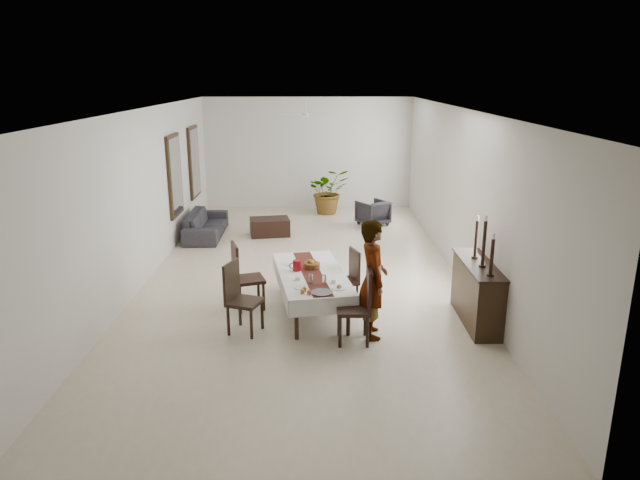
% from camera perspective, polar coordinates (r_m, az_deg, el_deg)
% --- Properties ---
extents(floor, '(6.00, 12.00, 0.00)m').
position_cam_1_polar(floor, '(11.26, -1.63, -3.50)').
color(floor, beige).
rests_on(floor, ground).
extents(ceiling, '(6.00, 12.00, 0.02)m').
position_cam_1_polar(ceiling, '(10.62, -1.77, 12.98)').
color(ceiling, white).
rests_on(ceiling, wall_back).
extents(wall_back, '(6.00, 0.02, 3.20)m').
position_cam_1_polar(wall_back, '(16.74, -1.21, 8.65)').
color(wall_back, silver).
rests_on(wall_back, floor).
extents(wall_front, '(6.00, 0.02, 3.20)m').
position_cam_1_polar(wall_front, '(5.10, -3.29, -9.28)').
color(wall_front, silver).
rests_on(wall_front, floor).
extents(wall_left, '(0.02, 12.00, 3.20)m').
position_cam_1_polar(wall_left, '(11.30, -17.13, 4.28)').
color(wall_left, silver).
rests_on(wall_left, floor).
extents(wall_right, '(0.02, 12.00, 3.20)m').
position_cam_1_polar(wall_right, '(11.16, 13.94, 4.38)').
color(wall_right, silver).
rests_on(wall_right, floor).
extents(dining_table_top, '(1.24, 2.26, 0.04)m').
position_cam_1_polar(dining_table_top, '(9.36, -0.86, -3.44)').
color(dining_table_top, black).
rests_on(dining_table_top, table_leg_fl).
extents(table_leg_fl, '(0.07, 0.07, 0.62)m').
position_cam_1_polar(table_leg_fl, '(8.50, -2.36, -7.98)').
color(table_leg_fl, black).
rests_on(table_leg_fl, floor).
extents(table_leg_fr, '(0.07, 0.07, 0.62)m').
position_cam_1_polar(table_leg_fr, '(8.63, 2.85, -7.60)').
color(table_leg_fr, black).
rests_on(table_leg_fr, floor).
extents(table_leg_bl, '(0.07, 0.07, 0.62)m').
position_cam_1_polar(table_leg_bl, '(10.38, -3.91, -3.45)').
color(table_leg_bl, black).
rests_on(table_leg_bl, floor).
extents(table_leg_br, '(0.07, 0.07, 0.62)m').
position_cam_1_polar(table_leg_br, '(10.48, 0.36, -3.20)').
color(table_leg_br, black).
rests_on(table_leg_br, floor).
extents(tablecloth_top, '(1.43, 2.44, 0.01)m').
position_cam_1_polar(tablecloth_top, '(9.36, -0.86, -3.29)').
color(tablecloth_top, silver).
rests_on(tablecloth_top, dining_table_top).
extents(tablecloth_drape_left, '(0.40, 2.27, 0.27)m').
position_cam_1_polar(tablecloth_drape_left, '(9.33, -4.02, -4.22)').
color(tablecloth_drape_left, white).
rests_on(tablecloth_drape_left, dining_table_top).
extents(tablecloth_drape_right, '(0.40, 2.27, 0.27)m').
position_cam_1_polar(tablecloth_drape_right, '(9.49, 2.25, -3.84)').
color(tablecloth_drape_right, white).
rests_on(tablecloth_drape_right, dining_table_top).
extents(tablecloth_drape_near, '(1.04, 0.19, 0.27)m').
position_cam_1_polar(tablecloth_drape_near, '(8.35, 0.43, -6.70)').
color(tablecloth_drape_near, white).
rests_on(tablecloth_drape_near, dining_table_top).
extents(tablecloth_drape_far, '(1.04, 0.19, 0.27)m').
position_cam_1_polar(tablecloth_drape_far, '(10.47, -1.88, -1.90)').
color(tablecloth_drape_far, white).
rests_on(tablecloth_drape_far, dining_table_top).
extents(table_runner, '(0.69, 2.25, 0.00)m').
position_cam_1_polar(table_runner, '(9.35, -0.86, -3.25)').
color(table_runner, '#572118').
rests_on(table_runner, tablecloth_top).
extents(red_pitcher, '(0.15, 0.15, 0.18)m').
position_cam_1_polar(red_pitcher, '(9.42, -2.33, -2.56)').
color(red_pitcher, maroon).
rests_on(red_pitcher, tablecloth_top).
extents(pitcher_handle, '(0.11, 0.04, 0.11)m').
position_cam_1_polar(pitcher_handle, '(9.41, -2.79, -2.59)').
color(pitcher_handle, '#98100B').
rests_on(pitcher_handle, red_pitcher).
extents(wine_glass_near, '(0.06, 0.06, 0.15)m').
position_cam_1_polar(wine_glass_near, '(8.81, 0.44, -3.99)').
color(wine_glass_near, white).
rests_on(wine_glass_near, tablecloth_top).
extents(wine_glass_mid, '(0.06, 0.06, 0.15)m').
position_cam_1_polar(wine_glass_mid, '(8.86, -0.92, -3.87)').
color(wine_glass_mid, silver).
rests_on(wine_glass_mid, tablecloth_top).
extents(teacup_right, '(0.08, 0.08, 0.05)m').
position_cam_1_polar(teacup_right, '(8.90, 1.40, -4.12)').
color(teacup_right, white).
rests_on(teacup_right, saucer_right).
extents(saucer_right, '(0.13, 0.13, 0.01)m').
position_cam_1_polar(saucer_right, '(8.90, 1.40, -4.25)').
color(saucer_right, white).
rests_on(saucer_right, tablecloth_top).
extents(teacup_left, '(0.08, 0.08, 0.05)m').
position_cam_1_polar(teacup_left, '(9.02, -2.22, -3.85)').
color(teacup_left, silver).
rests_on(teacup_left, saucer_left).
extents(saucer_left, '(0.13, 0.13, 0.01)m').
position_cam_1_polar(saucer_left, '(9.02, -2.22, -3.97)').
color(saucer_left, white).
rests_on(saucer_left, tablecloth_top).
extents(plate_near_right, '(0.21, 0.21, 0.01)m').
position_cam_1_polar(plate_near_right, '(8.66, 1.93, -4.84)').
color(plate_near_right, white).
rests_on(plate_near_right, tablecloth_top).
extents(bread_near_right, '(0.08, 0.08, 0.08)m').
position_cam_1_polar(bread_near_right, '(8.65, 1.93, -4.69)').
color(bread_near_right, tan).
rests_on(bread_near_right, plate_near_right).
extents(plate_near_left, '(0.21, 0.21, 0.01)m').
position_cam_1_polar(plate_near_left, '(8.69, -1.89, -4.76)').
color(plate_near_left, silver).
rests_on(plate_near_left, tablecloth_top).
extents(plate_far_left, '(0.21, 0.21, 0.01)m').
position_cam_1_polar(plate_far_left, '(9.77, -2.98, -2.38)').
color(plate_far_left, white).
rests_on(plate_far_left, tablecloth_top).
extents(serving_tray, '(0.32, 0.32, 0.02)m').
position_cam_1_polar(serving_tray, '(8.49, 0.17, -5.27)').
color(serving_tray, '#3F3F44').
rests_on(serving_tray, tablecloth_top).
extents(jam_jar_a, '(0.06, 0.06, 0.07)m').
position_cam_1_polar(jam_jar_a, '(8.42, -1.11, -5.27)').
color(jam_jar_a, '#925015').
rests_on(jam_jar_a, tablecloth_top).
extents(jam_jar_b, '(0.06, 0.06, 0.07)m').
position_cam_1_polar(jam_jar_b, '(8.46, -1.77, -5.17)').
color(jam_jar_b, '#905514').
rests_on(jam_jar_b, tablecloth_top).
extents(jam_jar_c, '(0.06, 0.06, 0.07)m').
position_cam_1_polar(jam_jar_c, '(8.55, -1.56, -4.94)').
color(jam_jar_c, '#944D15').
rests_on(jam_jar_c, tablecloth_top).
extents(fruit_basket, '(0.27, 0.27, 0.09)m').
position_cam_1_polar(fruit_basket, '(9.55, -0.82, -2.55)').
color(fruit_basket, brown).
rests_on(fruit_basket, tablecloth_top).
extents(fruit_red, '(0.08, 0.08, 0.08)m').
position_cam_1_polar(fruit_red, '(9.55, -0.68, -2.13)').
color(fruit_red, '#9B130F').
rests_on(fruit_red, fruit_basket).
extents(fruit_green, '(0.07, 0.07, 0.07)m').
position_cam_1_polar(fruit_green, '(9.55, -1.05, -2.14)').
color(fruit_green, '#567723').
rests_on(fruit_green, fruit_basket).
extents(fruit_yellow, '(0.07, 0.07, 0.07)m').
position_cam_1_polar(fruit_yellow, '(9.49, -0.77, -2.26)').
color(fruit_yellow, gold).
rests_on(fruit_yellow, fruit_basket).
extents(chair_right_near_seat, '(0.48, 0.48, 0.05)m').
position_cam_1_polar(chair_right_near_seat, '(8.37, 3.34, -6.96)').
color(chair_right_near_seat, black).
rests_on(chair_right_near_seat, chair_right_near_leg_fl).
extents(chair_right_near_leg_fl, '(0.05, 0.05, 0.48)m').
position_cam_1_polar(chair_right_near_leg_fl, '(8.32, 4.77, -9.17)').
color(chair_right_near_leg_fl, black).
rests_on(chair_right_near_leg_fl, floor).
extents(chair_right_near_leg_fr, '(0.05, 0.05, 0.48)m').
position_cam_1_polar(chair_right_near_leg_fr, '(8.67, 4.53, -8.05)').
color(chair_right_near_leg_fr, black).
rests_on(chair_right_near_leg_fr, floor).
extents(chair_right_near_leg_bl, '(0.05, 0.05, 0.48)m').
position_cam_1_polar(chair_right_near_leg_bl, '(8.29, 2.02, -9.21)').
color(chair_right_near_leg_bl, black).
rests_on(chair_right_near_leg_bl, floor).
extents(chair_right_near_leg_br, '(0.05, 0.05, 0.48)m').
position_cam_1_polar(chair_right_near_leg_br, '(8.65, 1.90, -8.09)').
color(chair_right_near_leg_br, black).
rests_on(chair_right_near_leg_br, floor).
extents(chair_right_near_back, '(0.05, 0.48, 0.61)m').
position_cam_1_polar(chair_right_near_back, '(8.27, 4.89, -4.85)').
color(chair_right_near_back, black).
rests_on(chair_right_near_back, chair_right_near_seat).
extents(chair_right_far_seat, '(0.53, 0.53, 0.05)m').
position_cam_1_polar(chair_right_far_seat, '(9.65, 2.41, -4.19)').
color(chair_right_far_seat, black).
rests_on(chair_right_far_seat, chair_right_far_leg_fl).
extents(chair_right_far_leg_fl, '(0.05, 0.05, 0.41)m').
position_cam_1_polar(chair_right_far_leg_fl, '(9.65, 3.72, -5.67)').
color(chair_right_far_leg_fl, black).
rests_on(chair_right_far_leg_fl, floor).
extents(chair_right_far_leg_fr, '(0.05, 0.05, 0.41)m').
position_cam_1_polar(chair_right_far_leg_fr, '(9.94, 2.93, -4.99)').
color(chair_right_far_leg_fr, black).
rests_on(chair_right_far_leg_fr, floor).
extents(chair_right_far_leg_bl, '(0.05, 0.05, 0.41)m').
position_cam_1_polar(chair_right_far_leg_bl, '(9.52, 1.83, -5.94)').
color(chair_right_far_leg_bl, black).
rests_on(chair_right_far_leg_bl, floor).
extents(chair_right_far_leg_br, '(0.05, 0.05, 0.41)m').
position_cam_1_polar(chair_right_far_leg_br, '(9.82, 1.09, -5.24)').
color(chair_right_far_leg_br, black).
rests_on(chair_right_far_leg_br, floor).
extents(chair_right_far_back, '(0.18, 0.40, 0.53)m').
position_cam_1_polar(chair_right_far_back, '(9.62, 3.48, -2.46)').
color(chair_right_far_back, black).
rests_on(chair_right_far_back, chair_right_far_seat).
extents(chair_left_near_seat, '(0.60, 0.60, 0.05)m').
position_cam_1_polar(chair_left_near_seat, '(8.73, -7.53, -6.18)').
color(chair_left_near_seat, black).
rests_on(chair_left_near_seat, chair_left_near_leg_fl).
extents(chair_left_near_leg_fl, '(0.06, 0.06, 0.46)m').
position_cam_1_polar(chair_left_near_leg_fl, '(9.07, -8.01, -7.09)').
color(chair_left_near_leg_fl, black).
rests_on(chair_left_near_leg_fl, floor).
extents(chair_left_near_leg_fr, '(0.06, 0.06, 0.46)m').
position_cam_1_polar(chair_left_near_leg_fr, '(8.76, -9.15, -8.01)').
color(chair_left_near_leg_fr, black).
rests_on(chair_left_near_leg_fr, floor).
extents(chair_left_near_leg_bl, '(0.06, 0.06, 0.46)m').
position_cam_1_polar(chair_left_near_leg_bl, '(8.91, -5.80, -7.45)').
color(chair_left_near_leg_bl, black).
rests_on(chair_left_near_leg_bl, floor).
extents(chair_left_near_leg_br, '(0.06, 0.06, 0.46)m').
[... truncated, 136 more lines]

